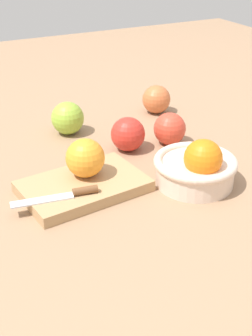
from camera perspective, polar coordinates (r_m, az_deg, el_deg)
ground_plane at (r=0.97m, az=-2.92°, el=0.04°), size 2.40×2.40×0.00m
bowl at (r=0.90m, az=8.63°, el=0.09°), size 0.16×0.16×0.10m
cutting_board at (r=0.88m, az=-5.23°, el=-2.24°), size 0.24×0.17×0.02m
orange_on_board at (r=0.88m, az=-5.01°, el=1.23°), size 0.07×0.07×0.07m
knife at (r=0.83m, az=-7.22°, el=-3.24°), size 0.16×0.04×0.01m
apple_front_left at (r=1.06m, az=5.37°, el=4.80°), size 0.07×0.07×0.07m
apple_front_left_2 at (r=1.24m, az=3.73°, el=8.39°), size 0.07×0.07×0.07m
apple_front_left_3 at (r=1.03m, az=0.23°, el=4.16°), size 0.08×0.08×0.08m
apple_front_center at (r=1.12m, az=-7.17°, el=6.07°), size 0.08×0.08×0.08m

